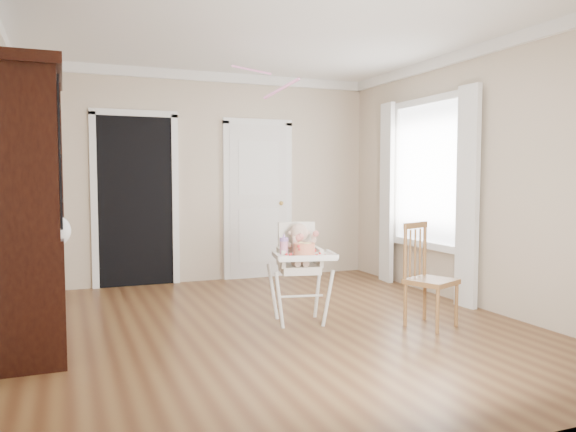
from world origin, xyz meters
name	(u,v)px	position (x,y,z in m)	size (l,w,h in m)	color
floor	(274,328)	(0.00, 0.00, 0.00)	(5.00, 5.00, 0.00)	#51311B
ceiling	(273,22)	(0.00, 0.00, 2.70)	(5.00, 5.00, 0.00)	white
wall_back	(206,177)	(0.00, 2.50, 1.35)	(4.50, 4.50, 0.00)	#C0B096
wall_right	(477,178)	(2.25, 0.00, 1.35)	(5.00, 5.00, 0.00)	#C0B096
crown_molding	(273,29)	(0.00, 0.00, 2.64)	(4.50, 5.00, 0.12)	white
doorway	(136,197)	(-0.90, 2.48, 1.11)	(1.06, 0.05, 2.22)	black
closet_door	(258,202)	(0.70, 2.48, 1.02)	(0.96, 0.09, 2.13)	white
window_right	(425,183)	(2.18, 0.80, 1.29)	(0.13, 1.84, 2.30)	white
high_chair	(300,260)	(0.29, 0.08, 0.59)	(0.66, 0.77, 0.95)	white
baby	(299,246)	(0.29, 0.10, 0.72)	(0.27, 0.23, 0.41)	beige
cake	(304,249)	(0.24, -0.14, 0.72)	(0.25, 0.25, 0.11)	silver
sippy_cup	(284,245)	(0.10, 0.01, 0.74)	(0.08, 0.08, 0.19)	pink
china_cabinet	(28,211)	(-1.99, 0.08, 1.10)	(0.58, 1.30, 2.20)	black
dining_chair	(428,278)	(1.33, -0.45, 0.44)	(0.50, 0.50, 0.94)	brown
streamer	(251,70)	(0.05, 0.77, 2.43)	(0.03, 0.50, 0.02)	pink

